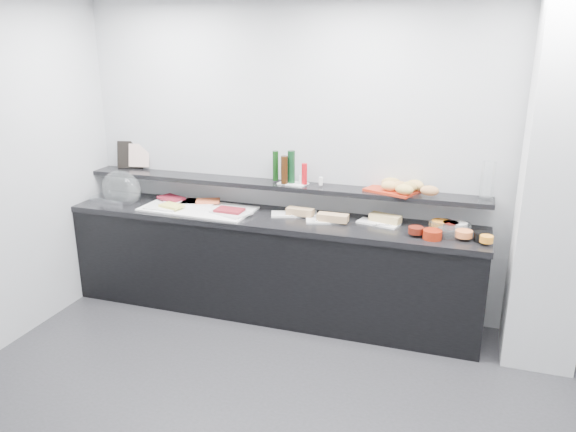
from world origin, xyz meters
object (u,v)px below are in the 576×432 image
(framed_print, at_px, (130,155))
(condiment_tray, at_px, (293,184))
(cloche_base, at_px, (115,198))
(carafe, at_px, (488,181))
(bread_tray, at_px, (392,190))
(sandwich_plate_mid, at_px, (325,221))

(framed_print, xyz_separation_m, condiment_tray, (1.69, -0.11, -0.12))
(cloche_base, height_order, carafe, carafe)
(cloche_base, xyz_separation_m, bread_tray, (2.55, 0.20, 0.24))
(cloche_base, relative_size, condiment_tray, 1.63)
(condiment_tray, bearing_deg, framed_print, -173.06)
(cloche_base, relative_size, carafe, 1.30)
(bread_tray, distance_m, carafe, 0.74)
(cloche_base, relative_size, framed_print, 1.50)
(sandwich_plate_mid, xyz_separation_m, condiment_tray, (-0.34, 0.18, 0.25))
(bread_tray, bearing_deg, carafe, 19.89)
(sandwich_plate_mid, distance_m, bread_tray, 0.60)
(sandwich_plate_mid, distance_m, condiment_tray, 0.46)
(framed_print, height_order, bread_tray, framed_print)
(bread_tray, bearing_deg, condiment_tray, -157.44)
(sandwich_plate_mid, bearing_deg, framed_print, 154.17)
(cloche_base, bearing_deg, carafe, 9.47)
(bread_tray, bearing_deg, sandwich_plate_mid, -137.11)
(cloche_base, bearing_deg, condiment_tray, 11.76)
(sandwich_plate_mid, distance_m, framed_print, 2.08)
(cloche_base, xyz_separation_m, carafe, (3.28, 0.19, 0.38))
(carafe, bearing_deg, cloche_base, -176.62)
(sandwich_plate_mid, bearing_deg, cloche_base, 161.92)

